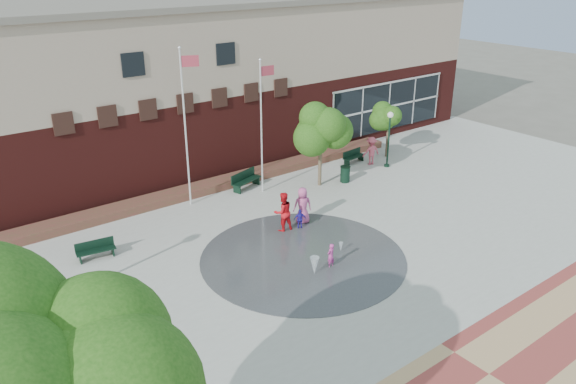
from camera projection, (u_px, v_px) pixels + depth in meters
ground at (354, 290)px, 20.79m from camera, size 120.00×120.00×0.00m
plaza_concrete at (288, 248)px, 23.71m from camera, size 46.00×18.00×0.01m
splash_pad at (303, 258)px, 22.98m from camera, size 8.40×8.40×0.01m
library_building at (143, 85)px, 31.74m from camera, size 44.40×10.40×9.20m
flower_bed at (199, 193)px, 29.25m from camera, size 26.00×1.20×0.40m
flagpole_left at (186, 121)px, 26.26m from camera, size 0.84×0.42×7.71m
flagpole_right at (262, 120)px, 27.96m from camera, size 0.85×0.14×6.91m
lamp_right at (389, 133)px, 32.07m from camera, size 0.35×0.35×3.30m
bench_left at (96, 253)px, 22.82m from camera, size 1.60×0.66×0.78m
bench_mid at (246, 183)px, 29.66m from camera, size 1.95×1.05×0.95m
bench_right at (354, 159)px, 33.38m from camera, size 1.61×0.62×0.79m
trash_can at (345, 174)px, 30.48m from camera, size 0.56×0.56×0.92m
tree_big_left at (40, 381)px, 9.06m from camera, size 4.45×4.45×7.12m
tree_mid at (321, 126)px, 28.95m from camera, size 2.68×2.68×4.52m
tree_small_right at (390, 114)px, 33.52m from camera, size 2.16×2.16×3.69m
water_jet_a at (314, 275)px, 21.76m from camera, size 0.38×0.38×0.73m
water_jet_b at (341, 252)px, 23.44m from camera, size 0.18×0.18×0.41m
child_splash at (331, 256)px, 22.10m from camera, size 0.42×0.32×1.04m
adult_red at (283, 212)px, 24.92m from camera, size 0.97×0.80×1.84m
adult_pink at (303, 206)px, 25.66m from camera, size 1.01×0.86×1.74m
child_blue at (300, 219)px, 25.25m from camera, size 0.60×0.49×0.96m
person_bench at (371, 151)px, 32.90m from camera, size 1.20×0.84×1.69m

